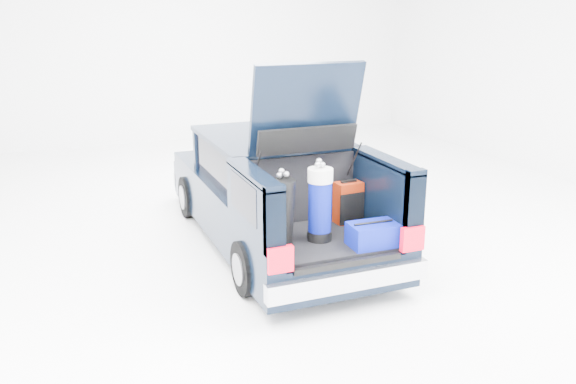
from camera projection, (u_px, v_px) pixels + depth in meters
name	position (u px, v px, depth m)	size (l,w,h in m)	color
ground	(274.00, 242.00, 8.21)	(14.00, 14.00, 0.00)	white
car	(271.00, 192.00, 8.11)	(1.87, 4.65, 2.47)	black
red_suitcase	(348.00, 203.00, 7.12)	(0.32, 0.22, 0.51)	#721703
black_golf_bag	(283.00, 212.00, 6.37)	(0.30, 0.34, 0.84)	black
blue_golf_bag	(320.00, 204.00, 6.53)	(0.28, 0.28, 0.91)	black
blue_duffel	(373.00, 234.00, 6.46)	(0.52, 0.35, 0.27)	#050E7B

